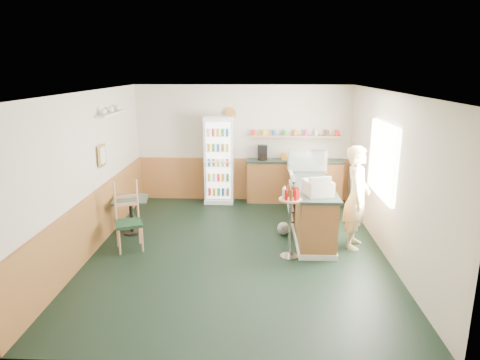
# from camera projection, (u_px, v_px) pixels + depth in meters

# --- Properties ---
(ground) EXTENTS (6.00, 6.00, 0.00)m
(ground) POSITION_uv_depth(u_px,v_px,m) (237.00, 249.00, 7.46)
(ground) COLOR black
(ground) RESTS_ON ground
(room_envelope) EXTENTS (5.04, 6.02, 2.72)m
(room_envelope) POSITION_uv_depth(u_px,v_px,m) (227.00, 155.00, 7.79)
(room_envelope) COLOR beige
(room_envelope) RESTS_ON ground
(service_counter) EXTENTS (0.68, 3.01, 1.01)m
(service_counter) POSITION_uv_depth(u_px,v_px,m) (309.00, 206.00, 8.33)
(service_counter) COLOR #995931
(service_counter) RESTS_ON ground
(back_counter) EXTENTS (2.24, 0.42, 1.69)m
(back_counter) POSITION_uv_depth(u_px,v_px,m) (294.00, 179.00, 9.98)
(back_counter) COLOR #995931
(back_counter) RESTS_ON ground
(drinks_fridge) EXTENTS (0.67, 0.55, 2.02)m
(drinks_fridge) POSITION_uv_depth(u_px,v_px,m) (219.00, 160.00, 9.88)
(drinks_fridge) COLOR white
(drinks_fridge) RESTS_ON ground
(display_case) EXTENTS (0.79, 0.41, 0.45)m
(display_case) POSITION_uv_depth(u_px,v_px,m) (307.00, 161.00, 8.72)
(display_case) COLOR silver
(display_case) RESTS_ON service_counter
(cash_register) EXTENTS (0.51, 0.53, 0.24)m
(cash_register) POSITION_uv_depth(u_px,v_px,m) (318.00, 188.00, 7.14)
(cash_register) COLOR beige
(cash_register) RESTS_ON service_counter
(shopkeeper) EXTENTS (0.59, 0.70, 1.81)m
(shopkeeper) POSITION_uv_depth(u_px,v_px,m) (357.00, 197.00, 7.37)
(shopkeeper) COLOR tan
(shopkeeper) RESTS_ON ground
(condiment_stand) EXTENTS (0.38, 0.38, 1.19)m
(condiment_stand) POSITION_uv_depth(u_px,v_px,m) (290.00, 211.00, 6.96)
(condiment_stand) COLOR silver
(condiment_stand) RESTS_ON ground
(newspaper_rack) EXTENTS (0.09, 0.47, 0.93)m
(newspaper_rack) POSITION_uv_depth(u_px,v_px,m) (292.00, 196.00, 8.16)
(newspaper_rack) COLOR black
(newspaper_rack) RESTS_ON ground
(cafe_table) EXTENTS (0.72, 0.72, 0.69)m
(cafe_table) POSITION_uv_depth(u_px,v_px,m) (131.00, 209.00, 8.09)
(cafe_table) COLOR black
(cafe_table) RESTS_ON ground
(cafe_chair) EXTENTS (0.57, 0.58, 1.18)m
(cafe_chair) POSITION_uv_depth(u_px,v_px,m) (130.00, 214.00, 7.41)
(cafe_chair) COLOR #15301C
(cafe_chair) RESTS_ON ground
(dog_doorstop) EXTENTS (0.24, 0.31, 0.29)m
(dog_doorstop) POSITION_uv_depth(u_px,v_px,m) (283.00, 228.00, 8.08)
(dog_doorstop) COLOR gray
(dog_doorstop) RESTS_ON ground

